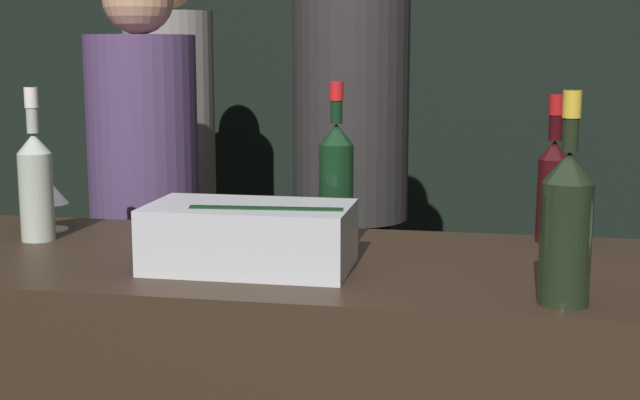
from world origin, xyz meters
The scene contains 10 objects.
wall_back_chalkboard centered at (0.00, 2.80, 1.40)m, with size 6.40×0.06×2.80m.
ice_bin_with_bottles centered at (-0.11, 0.23, 1.03)m, with size 0.40×0.22×0.13m.
wine_glass centered at (-0.69, 0.51, 1.04)m, with size 0.09×0.09×0.12m.
red_wine_bottle_burgundy centered at (0.02, 0.45, 1.10)m, with size 0.08×0.08×0.37m.
champagne_bottle centered at (0.48, 0.09, 1.10)m, with size 0.09×0.09×0.37m.
red_wine_bottle_tall centered at (0.49, 0.60, 1.09)m, with size 0.07×0.07×0.34m.
white_wine_bottle centered at (-0.67, 0.40, 1.09)m, with size 0.08×0.08×0.35m.
person_in_hoodie centered at (-0.07, 1.27, 1.04)m, with size 0.36×0.36×1.86m.
person_blond_tee centered at (-0.88, 1.88, 0.97)m, with size 0.35×0.35×1.74m.
person_grey_polo centered at (-0.68, 1.08, 0.92)m, with size 0.33×0.33×1.64m.
Camera 1 is at (0.34, -1.45, 1.39)m, focal length 50.00 mm.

